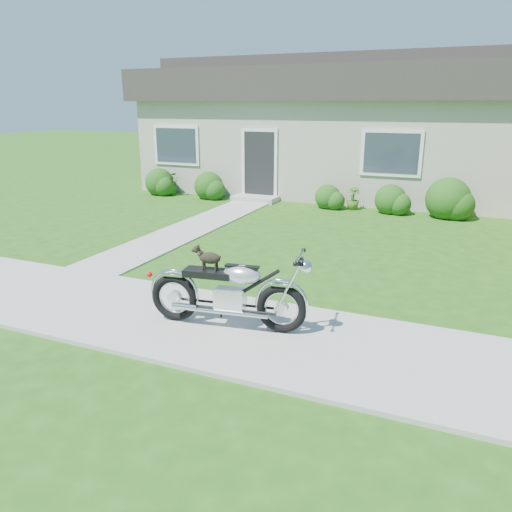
{
  "coord_description": "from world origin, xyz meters",
  "views": [
    {
      "loc": [
        4.61,
        -5.52,
        2.92
      ],
      "look_at": [
        1.81,
        1.0,
        0.75
      ],
      "focal_mm": 35.0,
      "sensor_mm": 36.0,
      "label": 1
    }
  ],
  "objects": [
    {
      "name": "ground",
      "position": [
        0.0,
        0.0,
        0.0
      ],
      "size": [
        80.0,
        80.0,
        0.0
      ],
      "primitive_type": "plane",
      "color": "#235114",
      "rests_on": "ground"
    },
    {
      "name": "motorcycle_with_dog",
      "position": [
        1.86,
        0.01,
        0.53
      ],
      "size": [
        2.22,
        0.67,
        1.1
      ],
      "rotation": [
        0.0,
        0.0,
        0.14
      ],
      "color": "black",
      "rests_on": "sidewalk"
    },
    {
      "name": "walkway",
      "position": [
        -1.5,
        5.0,
        0.01
      ],
      "size": [
        1.2,
        8.0,
        0.03
      ],
      "primitive_type": "cube",
      "color": "#9E9B93",
      "rests_on": "ground"
    },
    {
      "name": "house",
      "position": [
        -0.0,
        11.99,
        2.16
      ],
      "size": [
        12.6,
        7.03,
        4.5
      ],
      "color": "beige",
      "rests_on": "ground"
    },
    {
      "name": "potted_plant_left",
      "position": [
        -4.51,
        8.55,
        0.39
      ],
      "size": [
        0.79,
        0.72,
        0.78
      ],
      "primitive_type": "imported",
      "rotation": [
        0.0,
        0.0,
        0.17
      ],
      "color": "#195D18",
      "rests_on": "ground"
    },
    {
      "name": "potted_plant_right",
      "position": [
        1.59,
        8.55,
        0.33
      ],
      "size": [
        0.47,
        0.47,
        0.65
      ],
      "primitive_type": "imported",
      "rotation": [
        0.0,
        0.0,
        0.37
      ],
      "color": "#39651C",
      "rests_on": "ground"
    },
    {
      "name": "sidewalk",
      "position": [
        0.0,
        0.0,
        0.02
      ],
      "size": [
        24.0,
        2.2,
        0.04
      ],
      "primitive_type": "cube",
      "color": "#9E9B93",
      "rests_on": "ground"
    },
    {
      "name": "shrub_row",
      "position": [
        0.48,
        8.5,
        0.42
      ],
      "size": [
        10.12,
        1.17,
        1.17
      ],
      "color": "#204E14",
      "rests_on": "ground"
    }
  ]
}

